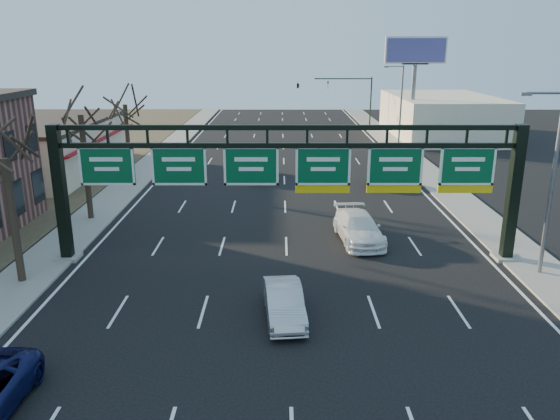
{
  "coord_description": "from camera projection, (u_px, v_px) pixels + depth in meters",
  "views": [
    {
      "loc": [
        -0.35,
        -19.19,
        10.93
      ],
      "look_at": [
        -0.36,
        6.51,
        3.2
      ],
      "focal_mm": 35.0,
      "sensor_mm": 36.0,
      "label": 1
    }
  ],
  "objects": [
    {
      "name": "ground",
      "position": [
        289.0,
        335.0,
        21.53
      ],
      "size": [
        160.0,
        160.0,
        0.0
      ],
      "primitive_type": "plane",
      "color": "black",
      "rests_on": "ground"
    },
    {
      "name": "sidewalk_left",
      "position": [
        114.0,
        198.0,
        40.67
      ],
      "size": [
        3.0,
        120.0,
        0.12
      ],
      "primitive_type": "cube",
      "color": "gray",
      "rests_on": "ground"
    },
    {
      "name": "sidewalk_right",
      "position": [
        456.0,
        198.0,
        40.66
      ],
      "size": [
        3.0,
        120.0,
        0.12
      ],
      "primitive_type": "cube",
      "color": "gray",
      "rests_on": "ground"
    },
    {
      "name": "lane_markings",
      "position": [
        285.0,
        199.0,
        40.68
      ],
      "size": [
        21.6,
        120.0,
        0.01
      ],
      "primitive_type": "cube",
      "color": "white",
      "rests_on": "ground"
    },
    {
      "name": "sign_gantry",
      "position": [
        290.0,
        175.0,
        27.86
      ],
      "size": [
        24.6,
        1.2,
        7.2
      ],
      "color": "black",
      "rests_on": "ground"
    },
    {
      "name": "cream_strip",
      "position": [
        44.0,
        146.0,
        48.63
      ],
      "size": [
        10.9,
        18.4,
        4.7
      ],
      "color": "beige",
      "rests_on": "ground"
    },
    {
      "name": "building_right_distant",
      "position": [
        442.0,
        116.0,
        68.68
      ],
      "size": [
        12.0,
        20.0,
        5.0
      ],
      "primitive_type": "cube",
      "color": "beige",
      "rests_on": "ground"
    },
    {
      "name": "tree_gantry",
      "position": [
        1.0,
        136.0,
        24.27
      ],
      "size": [
        3.6,
        3.6,
        8.48
      ],
      "color": "#2C2318",
      "rests_on": "sidewalk_left"
    },
    {
      "name": "tree_mid",
      "position": [
        79.0,
        98.0,
        33.64
      ],
      "size": [
        3.6,
        3.6,
        9.24
      ],
      "color": "#2C2318",
      "rests_on": "sidewalk_left"
    },
    {
      "name": "tree_far",
      "position": [
        124.0,
        91.0,
        43.32
      ],
      "size": [
        3.6,
        3.6,
        8.86
      ],
      "color": "#2C2318",
      "rests_on": "sidewalk_left"
    },
    {
      "name": "streetlight_near",
      "position": [
        551.0,
        175.0,
        25.81
      ],
      "size": [
        2.15,
        0.22,
        9.0
      ],
      "color": "slate",
      "rests_on": "sidewalk_right"
    },
    {
      "name": "streetlight_far",
      "position": [
        400.0,
        103.0,
        58.36
      ],
      "size": [
        2.15,
        0.22,
        9.0
      ],
      "color": "slate",
      "rests_on": "sidewalk_right"
    },
    {
      "name": "billboard_right",
      "position": [
        415.0,
        63.0,
        61.99
      ],
      "size": [
        7.0,
        0.5,
        12.0
      ],
      "color": "slate",
      "rests_on": "ground"
    },
    {
      "name": "traffic_signal_mast",
      "position": [
        326.0,
        89.0,
        72.61
      ],
      "size": [
        10.16,
        0.54,
        7.0
      ],
      "color": "black",
      "rests_on": "ground"
    },
    {
      "name": "car_silver_sedan",
      "position": [
        284.0,
        303.0,
        22.66
      ],
      "size": [
        1.9,
        4.43,
        1.42
      ],
      "primitive_type": "imported",
      "rotation": [
        0.0,
        0.0,
        0.09
      ],
      "color": "#B3B3B8",
      "rests_on": "ground"
    },
    {
      "name": "car_white_wagon",
      "position": [
        359.0,
        228.0,
        31.71
      ],
      "size": [
        2.78,
        5.74,
        1.61
      ],
      "primitive_type": "imported",
      "rotation": [
        0.0,
        0.0,
        0.1
      ],
      "color": "white",
      "rests_on": "ground"
    },
    {
      "name": "car_grey_far",
      "position": [
        378.0,
        177.0,
        44.54
      ],
      "size": [
        2.33,
        4.28,
        1.38
      ],
      "primitive_type": "imported",
      "rotation": [
        0.0,
        0.0,
        -0.18
      ],
      "color": "#3F4244",
      "rests_on": "ground"
    },
    {
      "name": "car_silver_distant",
      "position": [
        260.0,
        169.0,
        46.89
      ],
      "size": [
        2.15,
        5.05,
        1.62
      ],
      "primitive_type": "imported",
      "rotation": [
        0.0,
        0.0,
        0.09
      ],
      "color": "#B2B3B7",
      "rests_on": "ground"
    }
  ]
}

